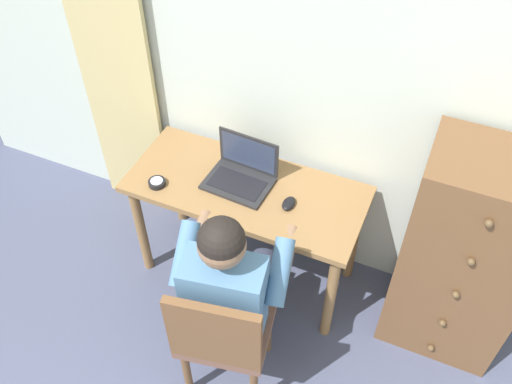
{
  "coord_description": "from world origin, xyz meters",
  "views": [
    {
      "loc": [
        0.62,
        0.02,
        2.8
      ],
      "look_at": [
        -0.13,
        1.76,
        0.83
      ],
      "focal_mm": 38.93,
      "sensor_mm": 36.0,
      "label": 1
    }
  ],
  "objects_px": {
    "desk": "(246,202)",
    "desk_clock": "(157,183)",
    "chair": "(222,334)",
    "computer_mouse": "(289,203)",
    "person_seated": "(232,279)",
    "laptop": "(242,173)",
    "dresser": "(464,258)"
  },
  "relations": [
    {
      "from": "chair",
      "to": "person_seated",
      "type": "bearing_deg",
      "value": 99.2
    },
    {
      "from": "desk",
      "to": "dresser",
      "type": "relative_size",
      "value": 1.0
    },
    {
      "from": "chair",
      "to": "computer_mouse",
      "type": "xyz_separation_m",
      "value": [
        0.06,
        0.66,
        0.25
      ]
    },
    {
      "from": "laptop",
      "to": "computer_mouse",
      "type": "bearing_deg",
      "value": -14.42
    },
    {
      "from": "person_seated",
      "to": "laptop",
      "type": "xyz_separation_m",
      "value": [
        -0.2,
        0.56,
        0.11
      ]
    },
    {
      "from": "chair",
      "to": "laptop",
      "type": "bearing_deg",
      "value": 107.44
    },
    {
      "from": "dresser",
      "to": "desk_clock",
      "type": "xyz_separation_m",
      "value": [
        -1.56,
        -0.24,
        0.11
      ]
    },
    {
      "from": "dresser",
      "to": "desk_clock",
      "type": "bearing_deg",
      "value": -171.37
    },
    {
      "from": "desk",
      "to": "computer_mouse",
      "type": "height_order",
      "value": "computer_mouse"
    },
    {
      "from": "desk",
      "to": "laptop",
      "type": "height_order",
      "value": "laptop"
    },
    {
      "from": "chair",
      "to": "laptop",
      "type": "distance_m",
      "value": 0.83
    },
    {
      "from": "computer_mouse",
      "to": "desk_clock",
      "type": "bearing_deg",
      "value": -166.21
    },
    {
      "from": "person_seated",
      "to": "computer_mouse",
      "type": "height_order",
      "value": "person_seated"
    },
    {
      "from": "chair",
      "to": "laptop",
      "type": "relative_size",
      "value": 2.46
    },
    {
      "from": "computer_mouse",
      "to": "desk_clock",
      "type": "relative_size",
      "value": 1.11
    },
    {
      "from": "computer_mouse",
      "to": "person_seated",
      "type": "bearing_deg",
      "value": -97.96
    },
    {
      "from": "person_seated",
      "to": "desk_clock",
      "type": "relative_size",
      "value": 13.23
    },
    {
      "from": "computer_mouse",
      "to": "desk_clock",
      "type": "height_order",
      "value": "computer_mouse"
    },
    {
      "from": "desk",
      "to": "desk_clock",
      "type": "bearing_deg",
      "value": -158.68
    },
    {
      "from": "chair",
      "to": "desk_clock",
      "type": "xyz_separation_m",
      "value": [
        -0.62,
        0.53,
        0.25
      ]
    },
    {
      "from": "dresser",
      "to": "laptop",
      "type": "xyz_separation_m",
      "value": [
        -1.17,
        -0.03,
        0.15
      ]
    },
    {
      "from": "laptop",
      "to": "computer_mouse",
      "type": "relative_size",
      "value": 3.55
    },
    {
      "from": "chair",
      "to": "computer_mouse",
      "type": "distance_m",
      "value": 0.71
    },
    {
      "from": "desk",
      "to": "person_seated",
      "type": "distance_m",
      "value": 0.55
    },
    {
      "from": "person_seated",
      "to": "desk_clock",
      "type": "xyz_separation_m",
      "value": [
        -0.59,
        0.35,
        0.07
      ]
    },
    {
      "from": "desk",
      "to": "desk_clock",
      "type": "height_order",
      "value": "desk_clock"
    },
    {
      "from": "desk_clock",
      "to": "chair",
      "type": "bearing_deg",
      "value": -40.34
    },
    {
      "from": "person_seated",
      "to": "desk_clock",
      "type": "distance_m",
      "value": 0.69
    },
    {
      "from": "chair",
      "to": "person_seated",
      "type": "distance_m",
      "value": 0.26
    },
    {
      "from": "chair",
      "to": "person_seated",
      "type": "xyz_separation_m",
      "value": [
        -0.03,
        0.18,
        0.18
      ]
    },
    {
      "from": "dresser",
      "to": "computer_mouse",
      "type": "relative_size",
      "value": 12.58
    },
    {
      "from": "desk",
      "to": "computer_mouse",
      "type": "relative_size",
      "value": 12.56
    }
  ]
}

